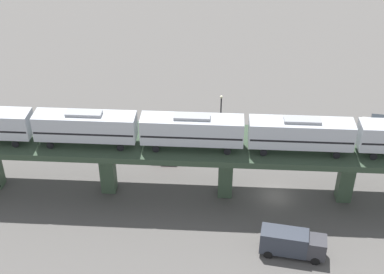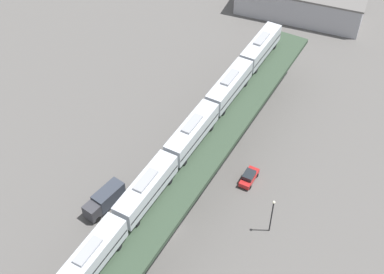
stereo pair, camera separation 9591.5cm
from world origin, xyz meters
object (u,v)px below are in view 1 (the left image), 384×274
at_px(delivery_truck, 292,243).
at_px(street_lamp, 221,113).
at_px(street_car_red, 167,155).
at_px(street_car_white, 378,122).
at_px(subway_train, 192,130).

xyz_separation_m(delivery_truck, street_lamp, (25.34, 0.72, 2.35)).
relative_size(street_car_red, street_lamp, 0.68).
bearing_deg(street_car_red, street_lamp, -64.81).
xyz_separation_m(street_car_red, delivery_truck, (-21.06, -9.82, 0.82)).
bearing_deg(street_car_white, subway_train, 107.31).
xyz_separation_m(subway_train, street_car_white, (9.96, -31.97, -9.62)).
xyz_separation_m(subway_train, street_car_red, (9.13, 1.40, -9.62)).
height_order(street_car_red, street_lamp, street_lamp).
relative_size(subway_train, street_lamp, 8.70).
height_order(subway_train, street_car_red, subway_train).
relative_size(street_car_white, street_car_red, 1.00).
bearing_deg(delivery_truck, subway_train, 35.21).
bearing_deg(delivery_truck, street_car_white, -47.09).
height_order(subway_train, delivery_truck, subway_train).
xyz_separation_m(subway_train, street_lamp, (13.41, -7.70, -6.45)).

